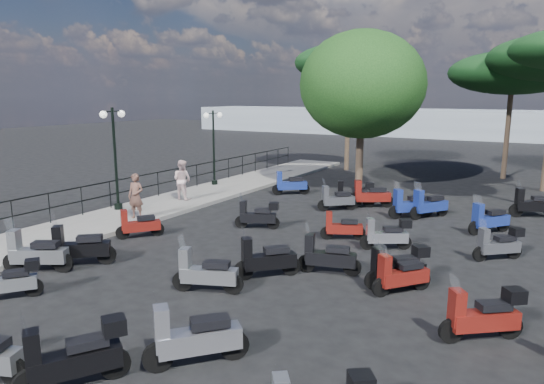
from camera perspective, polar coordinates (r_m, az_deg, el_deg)
The scene contains 35 objects.
ground at distance 15.19m, azimuth -0.52°, elevation -6.38°, with size 120.00×120.00×0.00m, color black.
sidewalk at distance 21.26m, azimuth -11.52°, elevation -1.24°, with size 3.00×30.00×0.15m, color slate.
railing at distance 21.84m, azimuth -14.51°, elevation 1.15°, with size 0.04×26.04×1.10m.
lamp_post_1 at distance 19.93m, azimuth -18.00°, elevation 4.48°, with size 0.32×1.18×4.00m.
lamp_post_2 at distance 24.58m, azimuth -6.88°, elevation 5.77°, with size 0.47×1.07×3.72m.
woman at distance 18.43m, azimuth -15.72°, elevation -0.47°, with size 0.61×0.40×1.67m, color brown.
pedestrian_far at distance 21.33m, azimuth -10.53°, elevation 1.42°, with size 0.85×0.66×1.74m, color beige.
scooter_0 at distance 12.77m, azimuth -28.62°, elevation -9.18°, with size 1.05×1.25×1.18m.
scooter_1 at distance 14.31m, azimuth -26.05°, elevation -6.54°, with size 1.66×1.06×1.47m.
scooter_2 at distance 14.38m, azimuth -21.72°, elevation -6.11°, with size 1.49×1.27×1.47m.
scooter_3 at distance 16.52m, azimuth -15.41°, elevation -3.76°, with size 1.04×1.30×1.25m.
scooter_4 at distance 22.79m, azimuth 2.13°, elevation 0.90°, with size 1.49×1.19×1.43m.
scooter_5 at distance 8.71m, azimuth -22.24°, elevation -17.56°, with size 1.12×1.58×1.42m.
scooter_6 at distance 12.50m, azimuth -0.71°, elevation -7.97°, with size 1.31×1.33×1.40m.
scooter_7 at distance 11.72m, azimuth -7.81°, elevation -9.47°, with size 1.64×0.84×1.37m.
scooter_8 at distance 16.99m, azimuth -1.69°, elevation -2.79°, with size 1.50×0.84×1.27m.
scooter_9 at distance 20.58m, azimuth 9.62°, elevation -0.30°, with size 1.66×0.92×1.40m.
scooter_10 at distance 20.56m, azimuth 11.50°, elevation -0.41°, with size 1.65×1.11×1.49m.
scooter_12 at distance 8.80m, azimuth -9.18°, elevation -16.64°, with size 1.33×1.46×1.48m.
scooter_13 at distance 12.86m, azimuth 6.57°, elevation -7.60°, with size 1.65×0.69×1.34m.
scooter_14 at distance 15.11m, azimuth 13.33°, elevation -4.92°, with size 1.41×0.96×1.25m.
scooter_15 at distance 19.82m, azimuth 7.60°, elevation -0.89°, with size 1.32×1.17×1.32m.
scooter_16 at distance 19.18m, azimuth 15.95°, elevation -1.50°, with size 1.41×1.33×1.46m.
scooter_19 at distance 11.97m, azimuth 14.90°, elevation -9.49°, with size 1.09×1.32×1.28m.
scooter_20 at distance 15.88m, azimuth 8.24°, elevation -4.16°, with size 1.38×0.79×1.18m.
scooter_21 at distance 17.97m, azimuth 24.15°, elevation -3.00°, with size 1.18×1.42×1.38m.
scooter_22 at distance 19.37m, azimuth 17.96°, elevation -1.49°, with size 1.15×1.56×1.45m.
scooter_25 at distance 10.29m, azimuth 23.58°, elevation -13.21°, with size 1.43×1.18×1.35m.
scooter_26 at distance 12.29m, azimuth 14.59°, elevation -8.61°, with size 1.31×1.29×1.34m.
scooter_27 at distance 15.23m, azimuth 25.12°, elevation -5.62°, with size 1.24×1.14×1.22m.
scooter_28 at distance 21.08m, azimuth 28.53°, elevation -1.22°, with size 1.69×0.98×1.44m.
broadleaf_tree at distance 24.12m, azimuth 10.54°, elevation 12.28°, with size 6.04×6.04×7.67m.
pine_0 at distance 29.99m, azimuth 26.48°, elevation 12.44°, with size 6.78×6.78×7.00m.
pine_2 at distance 30.59m, azimuth 9.11°, elevation 14.76°, with size 6.71×6.71×7.71m.
distant_hills at distance 57.99m, azimuth 23.04°, elevation 7.35°, with size 70.00×8.00×3.00m, color gray.
Camera 1 is at (7.40, -12.43, 4.62)m, focal length 32.00 mm.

